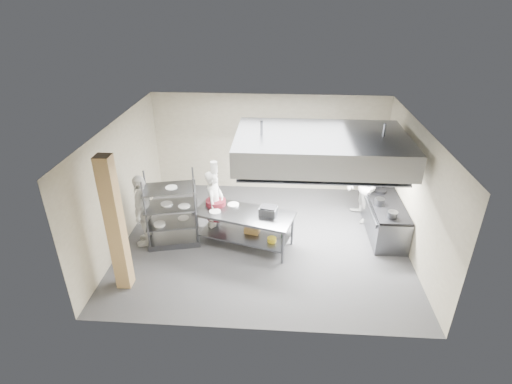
# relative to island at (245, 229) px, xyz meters

# --- Properties ---
(floor) EXTENTS (7.00, 7.00, 0.00)m
(floor) POSITION_rel_island_xyz_m (0.47, 0.23, -0.46)
(floor) COLOR #2E2E30
(floor) RESTS_ON ground
(ceiling) EXTENTS (7.00, 7.00, 0.00)m
(ceiling) POSITION_rel_island_xyz_m (0.47, 0.23, 2.54)
(ceiling) COLOR silver
(ceiling) RESTS_ON wall_back
(wall_back) EXTENTS (7.00, 0.00, 7.00)m
(wall_back) POSITION_rel_island_xyz_m (0.47, 3.23, 1.04)
(wall_back) COLOR tan
(wall_back) RESTS_ON ground
(wall_left) EXTENTS (0.00, 6.00, 6.00)m
(wall_left) POSITION_rel_island_xyz_m (-3.03, 0.23, 1.04)
(wall_left) COLOR tan
(wall_left) RESTS_ON ground
(wall_right) EXTENTS (0.00, 6.00, 6.00)m
(wall_right) POSITION_rel_island_xyz_m (3.97, 0.23, 1.04)
(wall_right) COLOR tan
(wall_right) RESTS_ON ground
(column) EXTENTS (0.30, 0.30, 3.00)m
(column) POSITION_rel_island_xyz_m (-2.43, -1.67, 1.04)
(column) COLOR tan
(column) RESTS_ON floor
(exhaust_hood) EXTENTS (4.00, 2.50, 0.60)m
(exhaust_hood) POSITION_rel_island_xyz_m (1.77, 0.63, 1.94)
(exhaust_hood) COLOR slate
(exhaust_hood) RESTS_ON ceiling
(hood_strip_a) EXTENTS (1.60, 0.12, 0.04)m
(hood_strip_a) POSITION_rel_island_xyz_m (0.87, 0.63, 1.62)
(hood_strip_a) COLOR white
(hood_strip_a) RESTS_ON exhaust_hood
(hood_strip_b) EXTENTS (1.60, 0.12, 0.04)m
(hood_strip_b) POSITION_rel_island_xyz_m (2.67, 0.63, 1.62)
(hood_strip_b) COLOR white
(hood_strip_b) RESTS_ON exhaust_hood
(wall_shelf) EXTENTS (1.50, 0.28, 0.04)m
(wall_shelf) POSITION_rel_island_xyz_m (2.27, 3.07, 1.04)
(wall_shelf) COLOR slate
(wall_shelf) RESTS_ON wall_back
(island) EXTENTS (2.54, 1.60, 0.91)m
(island) POSITION_rel_island_xyz_m (0.00, 0.00, 0.00)
(island) COLOR slate
(island) RESTS_ON floor
(island_worktop) EXTENTS (2.54, 1.60, 0.06)m
(island_worktop) POSITION_rel_island_xyz_m (0.00, 0.00, 0.42)
(island_worktop) COLOR slate
(island_worktop) RESTS_ON island
(island_undershelf) EXTENTS (2.33, 1.45, 0.04)m
(island_undershelf) POSITION_rel_island_xyz_m (0.00, -0.00, -0.16)
(island_undershelf) COLOR slate
(island_undershelf) RESTS_ON island
(pass_rack) EXTENTS (1.38, 0.99, 1.87)m
(pass_rack) POSITION_rel_island_xyz_m (-1.78, -0.01, 0.48)
(pass_rack) COLOR slate
(pass_rack) RESTS_ON floor
(cooking_range) EXTENTS (0.80, 2.00, 0.84)m
(cooking_range) POSITION_rel_island_xyz_m (3.55, 0.73, -0.04)
(cooking_range) COLOR slate
(cooking_range) RESTS_ON floor
(range_top) EXTENTS (0.78, 1.96, 0.06)m
(range_top) POSITION_rel_island_xyz_m (3.55, 0.73, 0.41)
(range_top) COLOR black
(range_top) RESTS_ON cooking_range
(chef_head) EXTENTS (0.54, 0.72, 1.79)m
(chef_head) POSITION_rel_island_xyz_m (-0.78, 0.40, 0.44)
(chef_head) COLOR silver
(chef_head) RESTS_ON floor
(chef_line) EXTENTS (0.92, 1.09, 1.98)m
(chef_line) POSITION_rel_island_xyz_m (3.04, 1.44, 0.53)
(chef_line) COLOR white
(chef_line) RESTS_ON floor
(chef_plating) EXTENTS (0.54, 1.12, 1.86)m
(chef_plating) POSITION_rel_island_xyz_m (-2.46, -0.07, 0.47)
(chef_plating) COLOR silver
(chef_plating) RESTS_ON floor
(griddle) EXTENTS (0.46, 0.40, 0.20)m
(griddle) POSITION_rel_island_xyz_m (0.58, -0.05, 0.55)
(griddle) COLOR slate
(griddle) RESTS_ON island_worktop
(wicker_basket) EXTENTS (0.40, 0.32, 0.16)m
(wicker_basket) POSITION_rel_island_xyz_m (0.18, 0.06, -0.06)
(wicker_basket) COLOR olive
(wicker_basket) RESTS_ON island_undershelf
(stockpot) EXTENTS (0.25, 0.25, 0.17)m
(stockpot) POSITION_rel_island_xyz_m (3.32, 0.64, 0.53)
(stockpot) COLOR slate
(stockpot) RESTS_ON range_top
(plate_stack) EXTENTS (0.28, 0.28, 0.05)m
(plate_stack) POSITION_rel_island_xyz_m (-1.78, -0.01, 0.14)
(plate_stack) COLOR white
(plate_stack) RESTS_ON pass_rack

